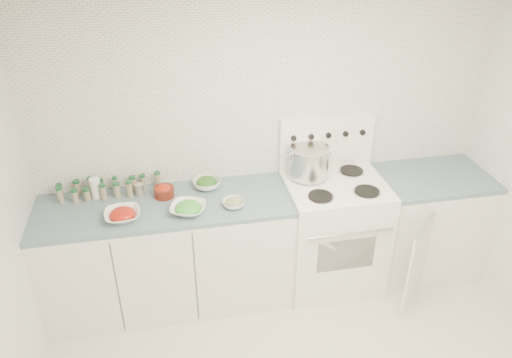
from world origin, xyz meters
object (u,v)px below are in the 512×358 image
at_px(stock_pot, 309,160).
at_px(bowl_tomato, 122,215).
at_px(stove, 332,229).
at_px(bowl_snowpea, 188,208).

distance_m(stock_pot, bowl_tomato, 1.44).
bearing_deg(stock_pot, bowl_tomato, -169.17).
bearing_deg(stove, bowl_snowpea, -173.17).
height_order(bowl_tomato, bowl_snowpea, same).
xyz_separation_m(bowl_tomato, bowl_snowpea, (0.45, -0.01, 0.00)).
relative_size(stock_pot, bowl_snowpea, 1.07).
bearing_deg(bowl_snowpea, bowl_tomato, 179.06).
height_order(stock_pot, bowl_snowpea, stock_pot).
bearing_deg(stove, bowl_tomato, -175.36).
relative_size(stove, stock_pot, 4.10).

